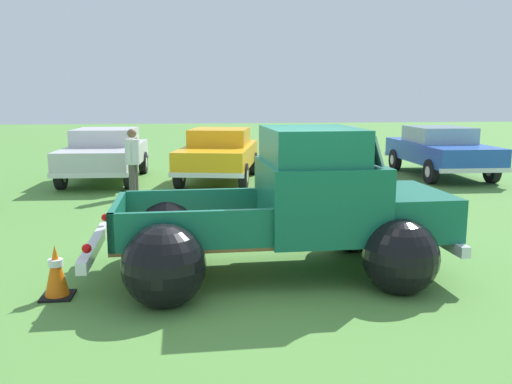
% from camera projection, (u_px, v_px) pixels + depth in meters
% --- Properties ---
extents(ground_plane, '(80.00, 80.00, 0.00)m').
position_uv_depth(ground_plane, '(269.00, 272.00, 7.24)').
color(ground_plane, '#548C3D').
extents(vintage_pickup_truck, '(4.67, 2.85, 1.96)m').
position_uv_depth(vintage_pickup_truck, '(298.00, 216.00, 7.16)').
color(vintage_pickup_truck, black).
rests_on(vintage_pickup_truck, ground).
extents(show_car_0, '(2.06, 4.33, 1.43)m').
position_uv_depth(show_car_0, '(105.00, 152.00, 14.97)').
color(show_car_0, black).
rests_on(show_car_0, ground).
extents(show_car_1, '(2.62, 4.42, 1.43)m').
position_uv_depth(show_car_1, '(219.00, 153.00, 14.94)').
color(show_car_1, black).
rests_on(show_car_1, ground).
extents(show_car_2, '(2.54, 4.67, 1.43)m').
position_uv_depth(show_car_2, '(330.00, 150.00, 15.58)').
color(show_car_2, black).
rests_on(show_car_2, ground).
extents(show_car_3, '(1.98, 4.37, 1.43)m').
position_uv_depth(show_car_3, '(440.00, 149.00, 15.85)').
color(show_car_3, black).
rests_on(show_car_3, ground).
extents(spectator_0, '(0.42, 0.53, 1.58)m').
position_uv_depth(spectator_0, '(133.00, 159.00, 12.48)').
color(spectator_0, '#4C4742').
rests_on(spectator_0, ground).
extents(lane_cone_0, '(0.36, 0.36, 0.63)m').
position_uv_depth(lane_cone_0, '(56.00, 272.00, 6.29)').
color(lane_cone_0, black).
rests_on(lane_cone_0, ground).
extents(lane_cone_1, '(0.36, 0.36, 0.63)m').
position_uv_depth(lane_cone_1, '(407.00, 209.00, 9.80)').
color(lane_cone_1, black).
rests_on(lane_cone_1, ground).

